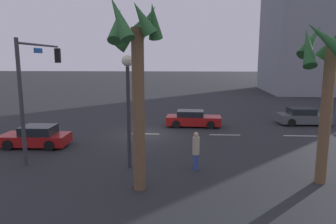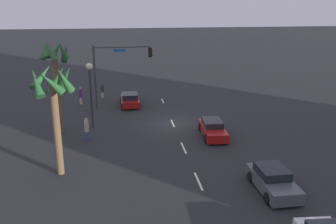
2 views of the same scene
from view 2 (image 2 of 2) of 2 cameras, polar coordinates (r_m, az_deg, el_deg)
The scene contains 15 objects.
ground_plane at distance 33.44m, azimuth 0.73°, elevation -1.77°, with size 220.00×220.00×0.00m, color #232628.
lane_stripe_1 at distance 23.38m, azimuth 4.70°, elevation -10.54°, with size 2.35×0.14×0.01m, color silver.
lane_stripe_2 at distance 28.14m, azimuth 2.41°, elevation -5.53°, with size 2.20×0.14×0.01m, color silver.
lane_stripe_3 at distance 33.45m, azimuth 0.72°, elevation -1.76°, with size 2.00×0.14×0.01m, color silver.
lane_stripe_4 at distance 40.77m, azimuth -0.83°, elevation 1.74°, with size 1.87×0.14×0.01m, color silver.
car_0 at distance 22.87m, azimuth 15.81°, elevation -10.07°, with size 4.21×2.01×1.38m.
car_1 at distance 39.13m, azimuth -5.87°, elevation 1.90°, with size 4.12×1.98×1.32m.
car_2 at distance 30.52m, azimuth 6.86°, elevation -2.57°, with size 4.44×1.96×1.30m.
traffic_signal at distance 37.34m, azimuth -8.23°, elevation 7.08°, with size 0.51×5.90×6.47m.
streetlamp at distance 32.09m, azimuth -11.86°, elevation 4.46°, with size 0.56×0.56×5.64m.
pedestrian_0 at distance 29.71m, azimuth -12.39°, elevation -2.55°, with size 0.41×0.41×1.94m.
pedestrian_1 at distance 42.38m, azimuth -10.05°, elevation 3.29°, with size 0.47×0.47×1.68m.
pedestrian_2 at distance 40.27m, azimuth -13.28°, elevation 2.50°, with size 0.45×0.45×1.84m.
palm_tree_0 at distance 23.51m, azimuth -17.13°, elevation 2.61°, with size 2.73×2.92×7.12m.
palm_tree_1 at distance 31.30m, azimuth -16.87°, elevation 6.69°, with size 2.30×2.75×7.86m.
Camera 2 is at (-31.30, 4.58, 10.86)m, focal length 39.68 mm.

